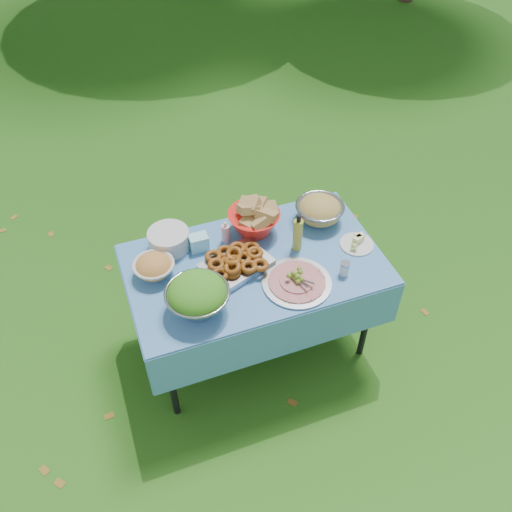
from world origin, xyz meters
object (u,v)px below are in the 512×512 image
Objects in this scene: bread_bowl at (254,218)px; salad_bowl at (198,296)px; charcuterie_platter at (297,278)px; picnic_table at (255,306)px; plate_stack at (169,240)px; oil_bottle at (298,232)px; pasta_bowl_steel at (320,210)px.

salad_bowl is at bearing -135.43° from bread_bowl.
salad_bowl is at bearing 178.92° from charcuterie_platter.
salad_bowl is (-0.39, -0.22, 0.49)m from picnic_table.
plate_stack is at bearing 175.82° from bread_bowl.
plate_stack is 0.75m from oil_bottle.
plate_stack is 0.93m from pasta_bowl_steel.
bread_bowl is 0.50m from charcuterie_platter.
oil_bottle is (0.70, -0.27, 0.07)m from plate_stack.
charcuterie_platter is 0.29m from oil_bottle.
bread_bowl reaches higher than picnic_table.
plate_stack is at bearing 93.36° from salad_bowl.
picnic_table is 3.78× the size of charcuterie_platter.
plate_stack is at bearing 159.05° from oil_bottle.
charcuterie_platter is at bearing -81.49° from bread_bowl.
salad_bowl is at bearing -151.22° from picnic_table.
bread_bowl is 0.30m from oil_bottle.
salad_bowl is at bearing -154.14° from pasta_bowl_steel.
salad_bowl is 1.06× the size of bread_bowl.
oil_bottle reaches higher than salad_bowl.
salad_bowl reaches higher than charcuterie_platter.
picnic_table is 0.72m from pasta_bowl_steel.
pasta_bowl_steel is at bearing 39.25° from oil_bottle.
bread_bowl is 0.82× the size of charcuterie_platter.
charcuterie_platter is at bearing -127.38° from pasta_bowl_steel.
picnic_table is at bearing 28.78° from salad_bowl.
picnic_table is 0.56m from bread_bowl.
oil_bottle is at bearing 20.32° from salad_bowl.
pasta_bowl_steel is (0.93, -0.08, 0.02)m from plate_stack.
charcuterie_platter is (0.59, -0.53, -0.02)m from plate_stack.
charcuterie_platter is (0.56, -0.01, -0.07)m from salad_bowl.
bread_bowl is at bearing 44.57° from salad_bowl.
pasta_bowl_steel reaches higher than plate_stack.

